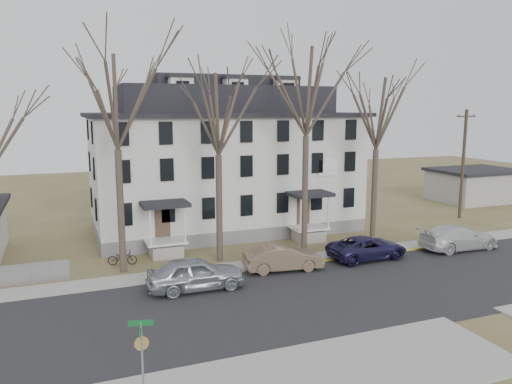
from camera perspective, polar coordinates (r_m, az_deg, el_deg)
name	(u,v)px	position (r m, az deg, el deg)	size (l,w,h in m)	color
ground	(376,305)	(25.96, 13.52, -12.45)	(120.00, 120.00, 0.00)	olive
main_road	(354,291)	(27.50, 11.10, -11.09)	(120.00, 10.00, 0.04)	#27272A
far_sidewalk	(303,260)	(32.42, 5.36, -7.72)	(120.00, 2.00, 0.08)	#A09F97
yellow_curb	(377,255)	(34.17, 13.62, -7.04)	(14.00, 0.25, 0.06)	gold
boarding_house	(225,162)	(39.65, -3.62, 3.44)	(20.80, 12.36, 12.05)	slate
distant_building	(474,185)	(56.87, 23.66, 0.76)	(8.50, 6.50, 3.35)	#A09F97
tree_far_left	(115,95)	(29.55, -15.78, 10.63)	(8.40, 8.40, 13.72)	#473B31
tree_mid_left	(218,108)	(30.74, -4.37, 9.53)	(7.80, 7.80, 12.74)	#473B31
tree_center	(307,85)	(33.04, 5.82, 12.08)	(9.00, 9.00, 14.70)	#473B31
tree_mid_right	(378,108)	(35.86, 13.72, 9.29)	(7.80, 7.80, 12.74)	#473B31
utility_pole_far	(463,163)	(47.01, 22.59, 3.10)	(2.00, 0.28, 9.50)	#3D3023
car_silver	(196,274)	(27.09, -6.89, -9.31)	(2.08, 5.17, 1.76)	#A0A8B0
car_tan	(283,258)	(30.01, 3.11, -7.57)	(1.64, 4.70, 1.55)	brown
car_navy	(367,248)	(32.99, 12.59, -6.29)	(2.41, 5.23, 1.45)	#1E1B42
car_white	(458,238)	(37.01, 22.12, -4.88)	(2.31, 5.68, 1.65)	silver
bicycle_left	(122,258)	(32.12, -15.02, -7.32)	(0.61, 1.76, 0.93)	black
street_sign	(142,349)	(17.45, -12.92, -17.07)	(0.81, 0.81, 2.86)	gray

